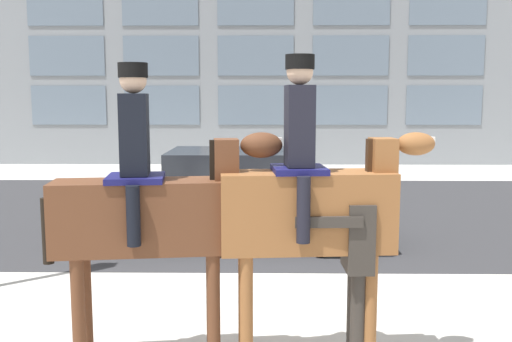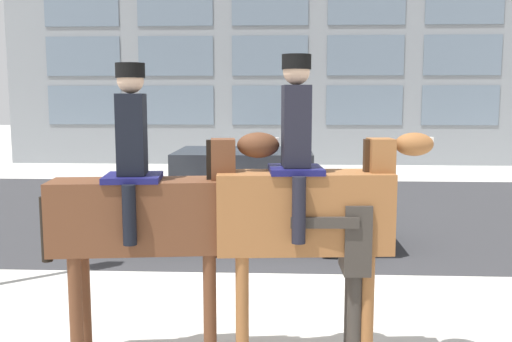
{
  "view_description": "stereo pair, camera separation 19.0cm",
  "coord_description": "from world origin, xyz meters",
  "px_view_note": "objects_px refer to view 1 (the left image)",
  "views": [
    {
      "loc": [
        0.29,
        -6.84,
        2.32
      ],
      "look_at": [
        0.21,
        -1.29,
        1.6
      ],
      "focal_mm": 40.0,
      "sensor_mm": 36.0,
      "label": 1
    },
    {
      "loc": [
        0.48,
        -6.83,
        2.32
      ],
      "look_at": [
        0.21,
        -1.29,
        1.6
      ],
      "focal_mm": 40.0,
      "sensor_mm": 36.0,
      "label": 2
    }
  ],
  "objects_px": {
    "street_car_near_lane": "(242,196)",
    "mounted_horse_lead": "(151,209)",
    "mounted_horse_companion": "(311,205)",
    "pedestrian_bystander": "(356,257)"
  },
  "relations": [
    {
      "from": "mounted_horse_companion",
      "to": "pedestrian_bystander",
      "type": "height_order",
      "value": "mounted_horse_companion"
    },
    {
      "from": "mounted_horse_companion",
      "to": "street_car_near_lane",
      "type": "height_order",
      "value": "mounted_horse_companion"
    },
    {
      "from": "mounted_horse_lead",
      "to": "pedestrian_bystander",
      "type": "bearing_deg",
      "value": -5.86
    },
    {
      "from": "mounted_horse_lead",
      "to": "street_car_near_lane",
      "type": "distance_m",
      "value": 4.36
    },
    {
      "from": "street_car_near_lane",
      "to": "mounted_horse_lead",
      "type": "bearing_deg",
      "value": -97.88
    },
    {
      "from": "mounted_horse_companion",
      "to": "street_car_near_lane",
      "type": "xyz_separation_m",
      "value": [
        -0.75,
        4.21,
        -0.66
      ]
    },
    {
      "from": "street_car_near_lane",
      "to": "pedestrian_bystander",
      "type": "bearing_deg",
      "value": -75.04
    },
    {
      "from": "pedestrian_bystander",
      "to": "street_car_near_lane",
      "type": "height_order",
      "value": "pedestrian_bystander"
    },
    {
      "from": "mounted_horse_lead",
      "to": "mounted_horse_companion",
      "type": "xyz_separation_m",
      "value": [
        1.34,
        0.06,
        0.03
      ]
    },
    {
      "from": "mounted_horse_lead",
      "to": "street_car_near_lane",
      "type": "height_order",
      "value": "mounted_horse_lead"
    }
  ]
}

